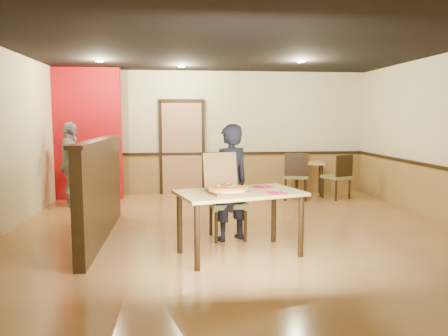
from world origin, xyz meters
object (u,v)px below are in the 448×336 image
object	(u,v)px
main_table	(240,200)
side_table	(309,170)
passerby	(71,164)
side_chair_right	(339,175)
condiment	(309,158)
diner	(230,183)
pizza_box	(227,187)
diner_chair	(227,199)
side_chair_left	(296,174)

from	to	relation	value
main_table	side_table	size ratio (longest dim) A/B	1.99
passerby	main_table	bearing A→B (deg)	-151.21
side_chair_right	condiment	bearing A→B (deg)	-82.65
diner	pizza_box	bearing A→B (deg)	53.95
side_chair_right	side_table	distance (m)	0.78
side_chair_right	passerby	size ratio (longest dim) A/B	0.58
diner_chair	side_table	world-z (taller)	diner_chair
main_table	side_table	bearing A→B (deg)	46.60
diner_chair	side_chair_left	world-z (taller)	diner_chair
main_table	side_table	world-z (taller)	main_table
diner	pizza_box	world-z (taller)	diner
side_chair_right	side_chair_left	bearing A→B (deg)	-24.04
passerby	condiment	size ratio (longest dim) A/B	11.55
main_table	pizza_box	world-z (taller)	pizza_box
diner_chair	passerby	world-z (taller)	passerby
side_chair_left	condiment	bearing A→B (deg)	-110.59
main_table	side_chair_right	xyz separation A→B (m)	(2.65, 3.57, -0.18)
diner_chair	pizza_box	world-z (taller)	pizza_box
diner	condiment	world-z (taller)	diner
side_chair_left	condiment	world-z (taller)	side_chair_left
side_table	diner	world-z (taller)	diner
side_chair_right	passerby	world-z (taller)	passerby
diner_chair	side_table	distance (m)	4.02
condiment	side_table	bearing A→B (deg)	-107.35
pizza_box	main_table	bearing A→B (deg)	1.20
passerby	pizza_box	world-z (taller)	passerby
side_chair_right	side_table	world-z (taller)	side_chair_right
diner_chair	side_chair_left	bearing A→B (deg)	51.00
side_chair_right	condiment	size ratio (longest dim) A/B	6.68
pizza_box	condiment	bearing A→B (deg)	46.29
diner	passerby	distance (m)	3.95
main_table	side_chair_left	bearing A→B (deg)	48.48
side_chair_left	side_table	distance (m)	0.78
diner_chair	pizza_box	bearing A→B (deg)	-102.18
main_table	side_chair_left	distance (m)	3.95
main_table	side_table	xyz separation A→B (m)	(2.17, 4.19, -0.14)
pizza_box	condiment	xyz separation A→B (m)	(2.37, 4.34, -0.06)
main_table	diner_chair	bearing A→B (deg)	78.91
diner	main_table	bearing A→B (deg)	67.34
diner_chair	main_table	bearing A→B (deg)	-90.95
side_table	pizza_box	distance (m)	4.85
pizza_box	diner	bearing A→B (deg)	65.13
diner_chair	diner	size ratio (longest dim) A/B	0.62
side_table	side_chair_right	bearing A→B (deg)	-52.05
side_table	pizza_box	bearing A→B (deg)	-118.89
side_chair_left	diner	xyz separation A→B (m)	(-1.74, -2.87, 0.27)
side_chair_right	diner	bearing A→B (deg)	22.41
diner_chair	pizza_box	size ratio (longest dim) A/B	1.62
diner	condiment	distance (m)	4.24
side_chair_left	diner	distance (m)	3.37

